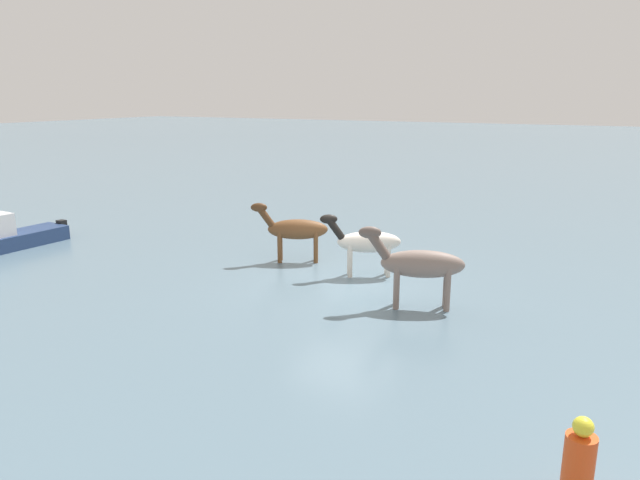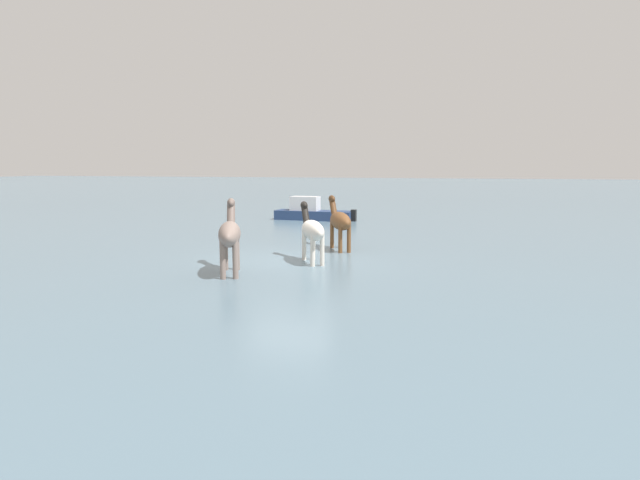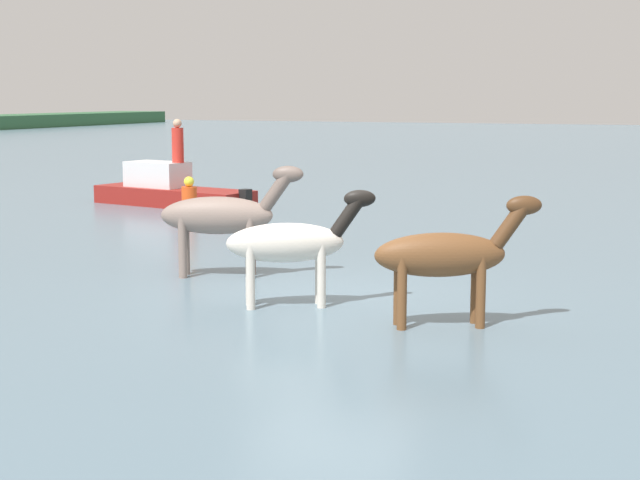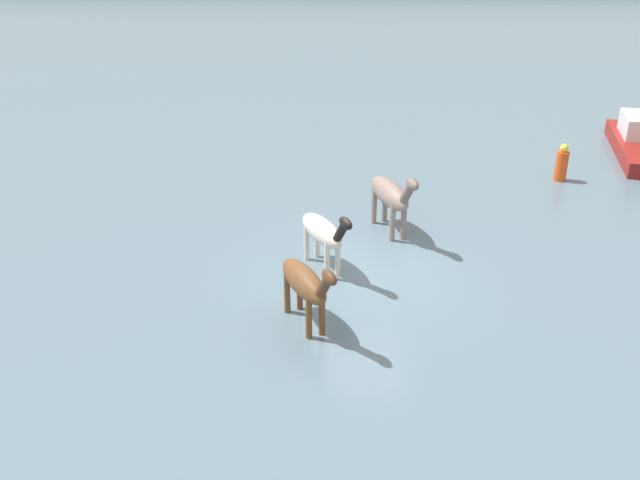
{
  "view_description": "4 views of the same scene",
  "coord_description": "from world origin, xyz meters",
  "px_view_note": "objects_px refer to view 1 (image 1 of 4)",
  "views": [
    {
      "loc": [
        12.89,
        6.1,
        4.72
      ],
      "look_at": [
        0.31,
        -0.52,
        1.14
      ],
      "focal_mm": 32.42,
      "sensor_mm": 36.0,
      "label": 1
    },
    {
      "loc": [
        -4.51,
        14.6,
        2.81
      ],
      "look_at": [
        -0.96,
        0.05,
        0.62
      ],
      "focal_mm": 29.51,
      "sensor_mm": 36.0,
      "label": 2
    },
    {
      "loc": [
        -12.99,
        -5.15,
        3.03
      ],
      "look_at": [
        -0.73,
        -0.14,
        0.99
      ],
      "focal_mm": 52.96,
      "sensor_mm": 36.0,
      "label": 3
    },
    {
      "loc": [
        -0.58,
        -13.9,
        7.7
      ],
      "look_at": [
        -0.86,
        -0.03,
        0.89
      ],
      "focal_mm": 39.29,
      "sensor_mm": 36.0,
      "label": 4
    }
  ],
  "objects_px": {
    "horse_dark_mare": "(366,242)",
    "buoy_channel_marker": "(578,466)",
    "horse_lead": "(295,230)",
    "boat_skiff_near": "(1,241)",
    "horse_rear_stallion": "(419,264)"
  },
  "relations": [
    {
      "from": "horse_dark_mare",
      "to": "buoy_channel_marker",
      "type": "distance_m",
      "value": 9.11
    },
    {
      "from": "buoy_channel_marker",
      "to": "horse_dark_mare",
      "type": "bearing_deg",
      "value": -140.82
    },
    {
      "from": "horse_lead",
      "to": "boat_skiff_near",
      "type": "xyz_separation_m",
      "value": [
        3.18,
        -8.75,
        -0.65
      ]
    },
    {
      "from": "horse_dark_mare",
      "to": "buoy_channel_marker",
      "type": "xyz_separation_m",
      "value": [
        7.05,
        5.75,
        -0.42
      ]
    },
    {
      "from": "boat_skiff_near",
      "to": "horse_dark_mare",
      "type": "bearing_deg",
      "value": 108.21
    },
    {
      "from": "horse_rear_stallion",
      "to": "buoy_channel_marker",
      "type": "bearing_deg",
      "value": 104.2
    },
    {
      "from": "horse_lead",
      "to": "boat_skiff_near",
      "type": "distance_m",
      "value": 9.34
    },
    {
      "from": "horse_lead",
      "to": "buoy_channel_marker",
      "type": "relative_size",
      "value": 1.87
    },
    {
      "from": "horse_lead",
      "to": "horse_rear_stallion",
      "type": "bearing_deg",
      "value": 128.7
    },
    {
      "from": "boat_skiff_near",
      "to": "buoy_channel_marker",
      "type": "xyz_separation_m",
      "value": [
        4.18,
        16.86,
        0.21
      ]
    },
    {
      "from": "horse_rear_stallion",
      "to": "buoy_channel_marker",
      "type": "distance_m",
      "value": 6.6
    },
    {
      "from": "horse_lead",
      "to": "buoy_channel_marker",
      "type": "bearing_deg",
      "value": 110.74
    },
    {
      "from": "horse_rear_stallion",
      "to": "buoy_channel_marker",
      "type": "relative_size",
      "value": 2.08
    },
    {
      "from": "boat_skiff_near",
      "to": "horse_lead",
      "type": "bearing_deg",
      "value": 113.7
    },
    {
      "from": "horse_rear_stallion",
      "to": "boat_skiff_near",
      "type": "distance_m",
      "value": 13.19
    }
  ]
}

